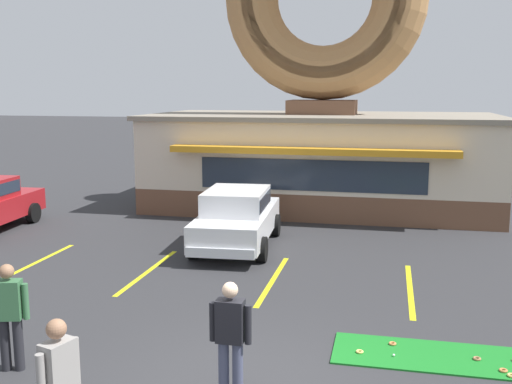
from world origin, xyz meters
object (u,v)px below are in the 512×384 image
at_px(trash_bin, 490,214).
at_px(golf_ball, 394,355).
at_px(pedestrian_leather_jacket_man, 9,312).
at_px(pedestrian_hooded_kid, 60,384).
at_px(car_white, 237,216).
at_px(pedestrian_blue_sweater_man, 230,334).

bearing_deg(trash_bin, golf_ball, -106.56).
xyz_separation_m(pedestrian_leather_jacket_man, trash_bin, (8.60, 11.44, -0.43)).
xyz_separation_m(pedestrian_hooded_kid, pedestrian_leather_jacket_man, (-1.96, 1.91, -0.04)).
bearing_deg(car_white, pedestrian_hooded_kid, -87.61).
bearing_deg(pedestrian_blue_sweater_man, golf_ball, 38.15).
height_order(pedestrian_blue_sweater_man, trash_bin, pedestrian_blue_sweater_man).
height_order(car_white, pedestrian_leather_jacket_man, pedestrian_leather_jacket_man).
relative_size(golf_ball, pedestrian_leather_jacket_man, 0.03).
distance_m(car_white, pedestrian_hooded_kid, 9.69).
relative_size(golf_ball, pedestrian_hooded_kid, 0.02).
bearing_deg(pedestrian_blue_sweater_man, pedestrian_hooded_kid, -129.33).
height_order(golf_ball, car_white, car_white).
distance_m(pedestrian_blue_sweater_man, pedestrian_hooded_kid, 2.37).
bearing_deg(pedestrian_hooded_kid, trash_bin, 63.57).
xyz_separation_m(pedestrian_blue_sweater_man, pedestrian_hooded_kid, (-1.50, -1.84, 0.04)).
xyz_separation_m(car_white, pedestrian_hooded_kid, (0.40, -9.69, 0.09)).
height_order(golf_ball, pedestrian_hooded_kid, pedestrian_hooded_kid).
bearing_deg(car_white, pedestrian_leather_jacket_man, -101.34).
xyz_separation_m(pedestrian_blue_sweater_man, pedestrian_leather_jacket_man, (-3.47, 0.08, 0.00)).
relative_size(car_white, trash_bin, 4.77).
bearing_deg(pedestrian_hooded_kid, golf_ball, 43.86).
bearing_deg(car_white, pedestrian_blue_sweater_man, -76.33).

